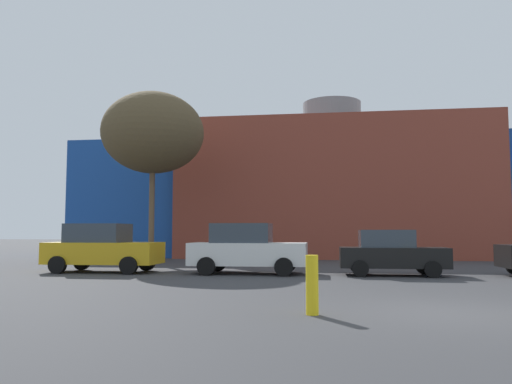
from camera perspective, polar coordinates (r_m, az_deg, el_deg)
The scene contains 7 objects.
ground_plane at distance 10.61m, azimuth 21.41°, elevation -12.77°, with size 200.00×200.00×0.00m, color #38383A.
building_backdrop at distance 34.73m, azimuth 8.75°, elevation -0.36°, with size 33.58×11.31×10.54m.
parked_car_0 at distance 20.83m, azimuth -17.09°, elevation -6.12°, with size 4.41×2.16×1.91m.
parked_car_1 at distance 19.14m, azimuth -1.06°, elevation -6.48°, with size 4.40×2.16×1.91m.
parked_car_2 at distance 19.06m, azimuth 15.14°, elevation -6.70°, with size 3.83×1.88×1.66m.
bare_tree_0 at distance 26.29m, azimuth -11.67°, elevation 6.59°, with size 5.20×5.20×8.74m.
bollard_yellow_0 at distance 9.74m, azimuth 6.41°, elevation -10.48°, with size 0.24×0.24×1.13m, color yellow.
Camera 1 is at (-2.40, -10.22, 1.56)m, focal length 35.08 mm.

